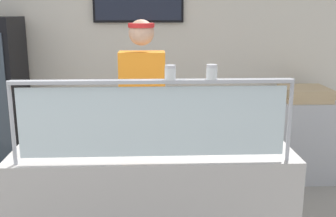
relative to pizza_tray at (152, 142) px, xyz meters
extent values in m
cube|color=silver|center=(0.00, 2.11, 0.38)|extent=(6.22, 0.08, 2.70)
cube|color=#BCB7B2|center=(0.00, -0.01, -0.49)|extent=(1.82, 0.78, 0.95)
cylinder|color=#B2B5BC|center=(-0.80, -0.34, 0.23)|extent=(0.02, 0.02, 0.50)
cylinder|color=#B2B5BC|center=(0.81, -0.34, 0.23)|extent=(0.02, 0.02, 0.50)
cube|color=silver|center=(0.00, -0.34, 0.23)|extent=(1.56, 0.01, 0.42)
cube|color=#B2B5BC|center=(0.00, -0.34, 0.47)|extent=(1.62, 0.06, 0.02)
cylinder|color=#9EA0A8|center=(0.00, 0.00, -0.01)|extent=(0.44, 0.44, 0.01)
cylinder|color=tan|center=(0.00, 0.00, 0.00)|extent=(0.41, 0.41, 0.02)
cylinder|color=#D65B2D|center=(0.00, 0.00, 0.02)|extent=(0.36, 0.36, 0.01)
cube|color=#ADAFB7|center=(0.00, -0.02, 0.02)|extent=(0.11, 0.29, 0.01)
cylinder|color=white|center=(0.10, -0.34, 0.51)|extent=(0.06, 0.06, 0.07)
cylinder|color=white|center=(0.10, -0.34, 0.50)|extent=(0.05, 0.05, 0.04)
cylinder|color=silver|center=(0.10, -0.34, 0.56)|extent=(0.06, 0.06, 0.02)
cylinder|color=white|center=(0.34, -0.34, 0.51)|extent=(0.06, 0.06, 0.07)
cylinder|color=red|center=(0.34, -0.34, 0.50)|extent=(0.05, 0.05, 0.04)
cylinder|color=silver|center=(0.34, -0.34, 0.56)|extent=(0.06, 0.06, 0.02)
cylinder|color=#23232D|center=(-0.19, 0.75, -0.49)|extent=(0.13, 0.13, 0.95)
cylinder|color=#23232D|center=(0.03, 0.75, -0.49)|extent=(0.13, 0.13, 0.95)
cube|color=orange|center=(-0.08, 0.75, 0.26)|extent=(0.38, 0.21, 0.55)
sphere|color=tan|center=(-0.08, 0.75, 0.69)|extent=(0.21, 0.21, 0.21)
cylinder|color=red|center=(-0.08, 0.75, 0.75)|extent=(0.21, 0.21, 0.04)
cylinder|color=tan|center=(0.10, 0.53, 0.16)|extent=(0.08, 0.34, 0.08)
cylinder|color=red|center=(-1.52, 1.46, 0.00)|extent=(0.06, 0.06, 0.20)
cube|color=#B7BABF|center=(1.66, 1.62, -0.52)|extent=(0.70, 0.55, 0.89)
cube|color=tan|center=(1.65, 1.62, -0.06)|extent=(0.48, 0.48, 0.04)
cube|color=tan|center=(1.66, 1.62, -0.01)|extent=(0.48, 0.48, 0.04)
cube|color=tan|center=(1.66, 1.62, 0.03)|extent=(0.48, 0.48, 0.04)
camera|label=1|loc=(-0.01, -2.64, 0.87)|focal=43.85mm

